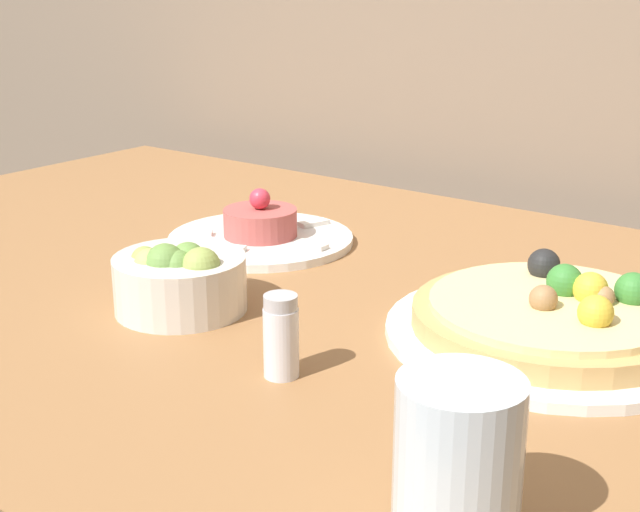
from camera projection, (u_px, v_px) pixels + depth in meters
dining_table at (254, 353)px, 1.03m from camera, size 1.31×0.88×0.76m
pizza_plate at (553, 319)px, 0.82m from camera, size 0.30×0.30×0.06m
tartare_plate at (261, 233)px, 1.10m from camera, size 0.23×0.23×0.07m
small_bowl at (179, 279)px, 0.88m from camera, size 0.13×0.13×0.07m
drinking_glass at (458, 461)px, 0.52m from camera, size 0.08×0.08×0.10m
salt_shaker at (281, 336)px, 0.74m from camera, size 0.03×0.03×0.07m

